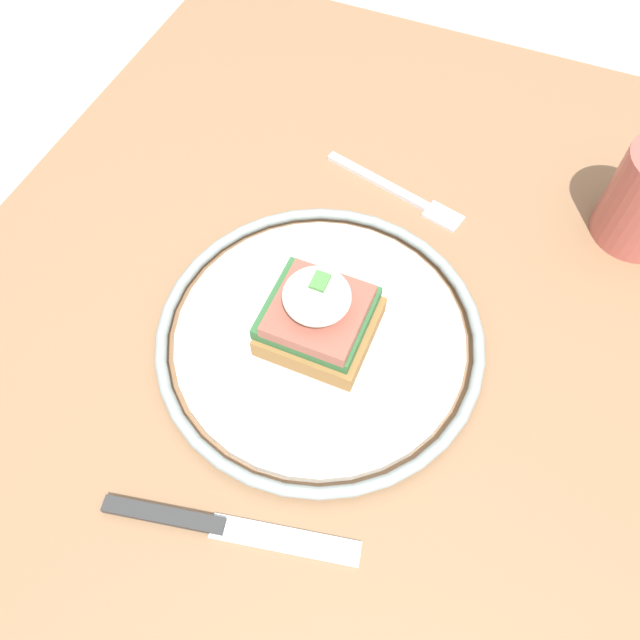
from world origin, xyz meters
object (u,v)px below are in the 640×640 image
sandwich (319,314)px  knife (210,525)px  fork (400,193)px  plate (320,337)px

sandwich → knife: sandwich is taller
fork → sandwich: bearing=-3.0°
sandwich → fork: sandwich is taller
fork → knife: (0.36, -0.02, 0.00)m
plate → sandwich: size_ratio=3.17×
fork → knife: knife is taller
plate → knife: 0.17m
plate → fork: plate is taller
plate → knife: plate is taller
sandwich → knife: 0.18m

